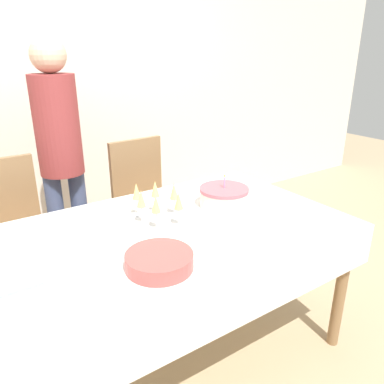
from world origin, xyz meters
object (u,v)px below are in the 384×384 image
object	(u,v)px
dining_chair_far_left	(11,234)
birthday_cake	(224,197)
plate_stack_main	(159,261)
dining_chair_far_right	(145,202)
champagne_tray	(157,206)
person_standing	(60,144)

from	to	relation	value
dining_chair_far_left	birthday_cake	distance (m)	1.28
birthday_cake	plate_stack_main	size ratio (longest dim) A/B	0.99
dining_chair_far_right	birthday_cake	xyz separation A→B (m)	(0.10, -0.77, 0.27)
dining_chair_far_left	plate_stack_main	world-z (taller)	dining_chair_far_left
dining_chair_far_left	plate_stack_main	bearing A→B (deg)	-70.94
champagne_tray	person_standing	distance (m)	0.95
plate_stack_main	person_standing	size ratio (longest dim) A/B	0.17
dining_chair_far_left	dining_chair_far_right	size ratio (longest dim) A/B	1.00
birthday_cake	champagne_tray	size ratio (longest dim) A/B	0.81
dining_chair_far_left	champagne_tray	xyz separation A→B (m)	(0.59, -0.73, 0.29)
dining_chair_far_left	plate_stack_main	size ratio (longest dim) A/B	3.59
birthday_cake	dining_chair_far_left	bearing A→B (deg)	142.14
dining_chair_far_right	plate_stack_main	size ratio (longest dim) A/B	3.59
dining_chair_far_right	dining_chair_far_left	bearing A→B (deg)	179.99
dining_chair_far_right	plate_stack_main	distance (m)	1.25
dining_chair_far_right	plate_stack_main	bearing A→B (deg)	-114.34
dining_chair_far_right	plate_stack_main	world-z (taller)	dining_chair_far_right
dining_chair_far_right	person_standing	xyz separation A→B (m)	(-0.50, 0.19, 0.45)
dining_chair_far_left	birthday_cake	world-z (taller)	dining_chair_far_left
dining_chair_far_left	champagne_tray	bearing A→B (deg)	-51.24
person_standing	dining_chair_far_left	bearing A→B (deg)	-154.40
dining_chair_far_right	person_standing	bearing A→B (deg)	159.37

